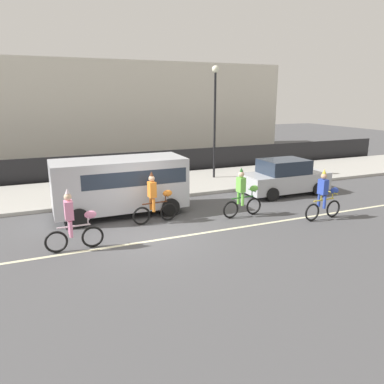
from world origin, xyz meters
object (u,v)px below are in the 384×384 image
(parade_cyclist_lime, at_px, (243,195))
(parked_van_silver, at_px, (122,182))
(parade_cyclist_orange, at_px, (155,200))
(street_lamp_post, at_px, (215,106))
(parked_car_silver, at_px, (284,178))
(parade_cyclist_pink, at_px, (74,223))
(parade_cyclist_cobalt, at_px, (324,197))

(parade_cyclist_lime, distance_m, parked_van_silver, 4.70)
(parade_cyclist_orange, distance_m, street_lamp_post, 8.21)
(parade_cyclist_lime, relative_size, parked_van_silver, 0.38)
(parade_cyclist_orange, distance_m, parked_car_silver, 7.04)
(parade_cyclist_orange, relative_size, parked_van_silver, 0.38)
(parade_cyclist_orange, distance_m, parade_cyclist_lime, 3.36)
(parked_van_silver, distance_m, parked_car_silver, 7.73)
(parade_cyclist_orange, bearing_deg, parade_cyclist_lime, -10.21)
(parade_cyclist_orange, relative_size, parked_car_silver, 0.47)
(parade_cyclist_pink, height_order, parked_van_silver, parked_van_silver)
(parade_cyclist_cobalt, bearing_deg, parade_cyclist_lime, 150.38)
(parade_cyclist_cobalt, height_order, parked_car_silver, parade_cyclist_cobalt)
(parade_cyclist_cobalt, bearing_deg, street_lamp_post, 95.79)
(parade_cyclist_pink, distance_m, parade_cyclist_cobalt, 8.91)
(parade_cyclist_pink, relative_size, parade_cyclist_lime, 1.00)
(parade_cyclist_lime, height_order, street_lamp_post, street_lamp_post)
(parade_cyclist_cobalt, relative_size, parked_van_silver, 0.38)
(parade_cyclist_lime, xyz_separation_m, street_lamp_post, (1.83, 6.18, 3.15))
(parked_van_silver, height_order, street_lamp_post, street_lamp_post)
(parade_cyclist_pink, height_order, parade_cyclist_cobalt, same)
(parade_cyclist_pink, relative_size, parked_van_silver, 0.38)
(parade_cyclist_lime, relative_size, parked_car_silver, 0.47)
(parade_cyclist_orange, xyz_separation_m, parade_cyclist_lime, (3.31, -0.60, 0.00))
(parade_cyclist_lime, height_order, parked_van_silver, parked_van_silver)
(parked_car_silver, distance_m, street_lamp_post, 5.38)
(parade_cyclist_pink, height_order, parade_cyclist_lime, same)
(parked_van_silver, xyz_separation_m, street_lamp_post, (6.00, 4.06, 2.71))
(parade_cyclist_orange, relative_size, parade_cyclist_lime, 1.00)
(parade_cyclist_lime, relative_size, parade_cyclist_cobalt, 1.00)
(parade_cyclist_lime, bearing_deg, parked_car_silver, 32.01)
(parade_cyclist_pink, xyz_separation_m, parked_car_silver, (9.83, 3.07, -0.06))
(parked_van_silver, distance_m, street_lamp_post, 7.73)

